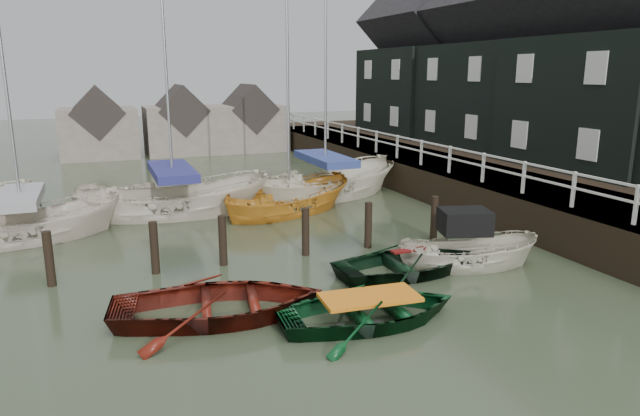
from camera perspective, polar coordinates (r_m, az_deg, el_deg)
name	(u,v)px	position (r m, az deg, el deg)	size (l,w,h in m)	color
ground	(301,298)	(13.54, -1.87, -8.99)	(120.00, 120.00, 0.00)	#2F3622
pier	(425,174)	(26.10, 10.47, 3.40)	(3.04, 32.00, 2.70)	black
land_strip	(523,181)	(29.48, 19.60, 2.58)	(14.00, 38.00, 1.50)	black
quay_houses	(554,60)	(28.03, 22.35, 13.53)	(6.52, 28.14, 10.01)	black
mooring_pilings	(226,247)	(15.82, -9.37, -3.89)	(13.72, 0.22, 1.80)	black
far_sheds	(178,125)	(38.28, -13.97, 8.11)	(14.00, 4.08, 4.39)	#665B51
rowboat_red	(220,317)	(12.73, -9.96, -10.71)	(3.25, 4.55, 0.94)	#4E130B
rowboat_green	(369,322)	(12.37, 4.94, -11.30)	(2.83, 3.96, 0.82)	#083315
rowboat_dkgreen	(408,273)	(15.31, 8.84, -6.44)	(2.87, 4.02, 0.83)	black
motorboat	(466,263)	(16.06, 14.41, -5.33)	(4.09, 2.48, 2.30)	beige
sailboat_a	(25,238)	(20.24, -27.41, -2.71)	(6.30, 3.36, 10.06)	beige
sailboat_b	(175,213)	(21.90, -14.33, -0.45)	(7.35, 3.51, 12.40)	beige
sailboat_c	(289,212)	(21.60, -3.09, -0.37)	(6.12, 4.11, 9.83)	#C47F24
sailboat_d	(325,196)	(24.16, 0.53, 1.26)	(7.56, 4.19, 12.54)	beige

